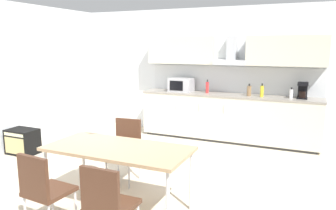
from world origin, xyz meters
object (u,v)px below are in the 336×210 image
object	(u,v)px
bottle_yellow	(262,91)
coffee_maker	(303,90)
bottle_white	(291,94)
dining_table	(118,151)
pendant_lamp	(115,51)
bottle_brown	(249,91)
chair_near_right	(107,201)
chair_far_left	(125,144)
chair_near_left	(43,187)
guitar_amp	(23,141)
bottle_red	(207,87)
microwave	(181,85)

from	to	relation	value
bottle_yellow	coffee_maker	bearing A→B (deg)	6.47
coffee_maker	bottle_white	world-z (taller)	coffee_maker
dining_table	pendant_lamp	xyz separation A→B (m)	(0.00, 0.00, 1.11)
bottle_brown	chair_near_right	world-z (taller)	bottle_brown
coffee_maker	chair_far_left	distance (m)	3.41
chair_near_left	pendant_lamp	bearing A→B (deg)	64.04
bottle_yellow	guitar_amp	xyz separation A→B (m)	(-3.74, -2.24, -0.82)
bottle_red	chair_near_right	distance (m)	4.15
dining_table	chair_near_right	bearing A→B (deg)	-64.45
bottle_white	dining_table	distance (m)	3.69
bottle_brown	chair_near_right	distance (m)	4.11
chair_far_left	chair_near_right	size ratio (longest dim) A/B	1.00
pendant_lamp	bottle_white	bearing A→B (deg)	63.91
bottle_yellow	chair_near_right	distance (m)	4.13
bottle_red	guitar_amp	size ratio (longest dim) A/B	0.52
bottle_red	pendant_lamp	bearing A→B (deg)	-90.19
bottle_white	chair_near_right	world-z (taller)	bottle_white
dining_table	chair_near_left	world-z (taller)	chair_near_left
chair_near_right	guitar_amp	xyz separation A→B (m)	(-3.01, 1.80, -0.31)
coffee_maker	chair_far_left	world-z (taller)	coffee_maker
bottle_yellow	pendant_lamp	size ratio (longest dim) A/B	0.79
coffee_maker	chair_near_right	xyz separation A→B (m)	(-1.43, -4.12, -0.55)
coffee_maker	bottle_brown	world-z (taller)	coffee_maker
microwave	coffee_maker	distance (m)	2.35
bottle_white	chair_far_left	size ratio (longest dim) A/B	0.23
bottle_red	dining_table	size ratio (longest dim) A/B	0.17
chair_far_left	pendant_lamp	size ratio (longest dim) A/B	2.72
dining_table	chair_far_left	xyz separation A→B (m)	(-0.38, 0.77, -0.18)
coffee_maker	chair_near_left	bearing A→B (deg)	-117.90
microwave	bottle_white	distance (m)	2.17
bottle_brown	chair_near_left	xyz separation A→B (m)	(-1.24, -4.05, -0.50)
dining_table	pendant_lamp	distance (m)	1.11
microwave	pendant_lamp	world-z (taller)	pendant_lamp
dining_table	chair_far_left	bearing A→B (deg)	115.94
bottle_red	chair_near_right	size ratio (longest dim) A/B	0.31
bottle_white	pendant_lamp	bearing A→B (deg)	-116.09
bottle_white	pendant_lamp	world-z (taller)	pendant_lamp
chair_near_left	guitar_amp	world-z (taller)	chair_near_left
chair_near_left	pendant_lamp	size ratio (longest dim) A/B	2.72
bottle_red	bottle_yellow	size ratio (longest dim) A/B	1.07
bottle_yellow	chair_near_right	size ratio (longest dim) A/B	0.29
microwave	chair_near_left	xyz separation A→B (m)	(0.18, -4.09, -0.54)
microwave	guitar_amp	bearing A→B (deg)	-132.39
chair_near_left	chair_near_right	distance (m)	0.74
microwave	coffee_maker	xyz separation A→B (m)	(2.35, 0.03, 0.01)
coffee_maker	bottle_white	distance (m)	0.20
bottle_white	chair_near_left	world-z (taller)	bottle_white
coffee_maker	chair_near_left	size ratio (longest dim) A/B	0.34
bottle_white	bottle_brown	distance (m)	0.76
bottle_brown	chair_near_left	distance (m)	4.26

